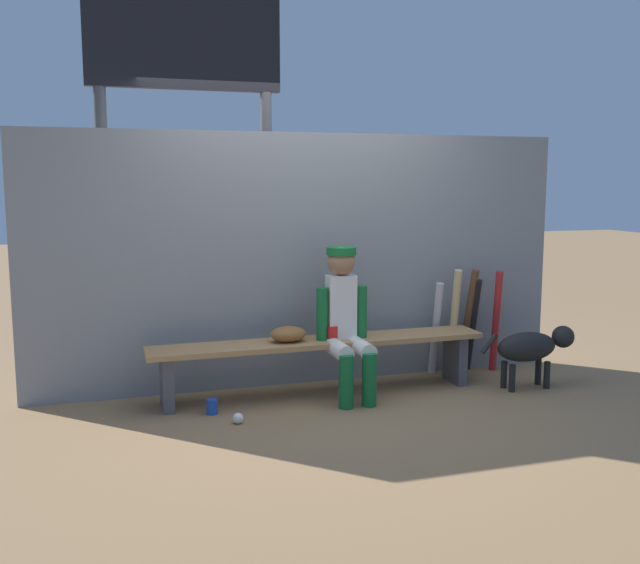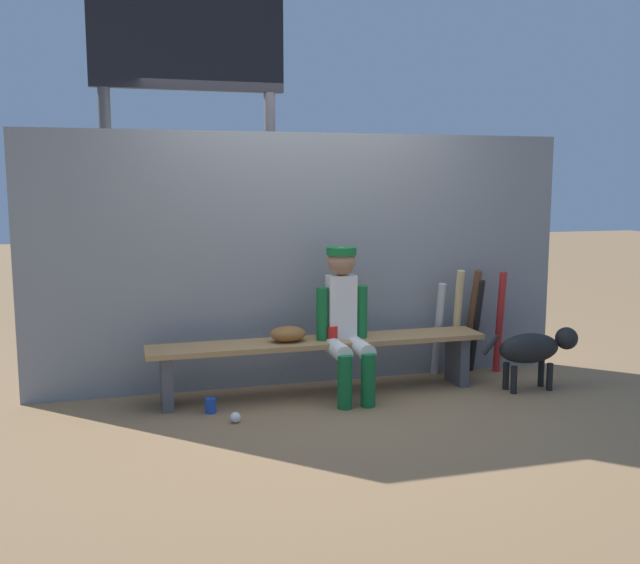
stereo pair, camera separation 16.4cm
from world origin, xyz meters
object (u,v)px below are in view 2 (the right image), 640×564
Objects in this scene: cup_on_bench at (332,333)px; bat_aluminum_silver at (438,329)px; baseball_glove at (288,334)px; scoreboard at (195,79)px; dugout_bench at (320,351)px; bat_aluminum_red at (500,322)px; cup_on_ground at (211,405)px; bat_wood_dark at (471,321)px; player_seated at (346,317)px; bat_aluminum_black at (476,326)px; dog at (535,348)px; bat_wood_natural at (456,323)px; baseball at (235,417)px.

bat_aluminum_silver is at bearing 16.32° from cup_on_bench.
scoreboard is at bearing 116.28° from baseball_glove.
baseball_glove is at bearing 171.03° from cup_on_bench.
dugout_bench is at bearing 147.65° from cup_on_bench.
cup_on_ground is (-2.55, -0.43, -0.39)m from bat_aluminum_red.
bat_aluminum_silver is 0.31m from bat_wood_dark.
cup_on_bench is at bearing -170.62° from bat_aluminum_red.
cup_on_ground is (-1.05, -0.11, -0.57)m from player_seated.
bat_wood_dark reaches higher than baseball_glove.
bat_aluminum_black is 0.62m from dog.
scoreboard reaches higher than bat_wood_natural.
bat_aluminum_silver is at bearing 21.21° from baseball.
player_seated is 1.15m from baseball.
player_seated is 1.42× the size of bat_aluminum_silver.
bat_wood_dark reaches higher than bat_aluminum_silver.
player_seated reaches higher than baseball_glove.
bat_aluminum_red is (0.25, -0.05, -0.01)m from bat_wood_dark.
dugout_bench is 1.69m from bat_aluminum_red.
baseball is at bearing -153.12° from cup_on_bench.
bat_wood_natural is at bearing -166.51° from bat_aluminum_black.
scoreboard is at bearing 156.45° from bat_wood_natural.
player_seated is 1.36m from bat_aluminum_black.
bat_wood_dark is (1.25, 0.36, -0.17)m from player_seated.
baseball is at bearing -61.72° from cup_on_ground.
player_seated is 1.55m from bat_aluminum_red.
bat_aluminum_silver is 0.56m from bat_aluminum_red.
bat_aluminum_silver is at bearing 134.69° from dog.
bat_wood_dark is at bearing 18.57° from baseball.
bat_aluminum_black reaches higher than dog.
bat_wood_natural reaches higher than bat_aluminum_red.
bat_aluminum_black is at bearing -20.48° from scoreboard.
baseball is 0.67× the size of cup_on_ground.
baseball_glove is at bearing 170.36° from dog.
cup_on_ground is (-0.88, -0.22, -0.29)m from dugout_bench.
dog is (0.57, -0.58, -0.07)m from bat_aluminum_silver.
bat_aluminum_silver is at bearing 160.76° from bat_wood_natural.
baseball is at bearing -161.94° from bat_aluminum_black.
baseball is at bearing -164.25° from bat_aluminum_red.
bat_wood_natural is at bearing 10.97° from cup_on_ground.
bat_aluminum_red reaches higher than bat_aluminum_silver.
scoreboard is (-2.26, 0.84, 2.10)m from bat_aluminum_black.
scoreboard is at bearing 150.17° from dog.
player_seated is at bearing -14.36° from baseball_glove.
cup_on_ground is 0.13× the size of dog.
dugout_bench reaches higher than cup_on_ground.
baseball_glove is at bearing -173.80° from bat_aluminum_red.
dog is (0.43, -0.53, -0.13)m from bat_wood_natural.
cup_on_ground is (-0.63, -0.22, -0.44)m from baseball_glove.
bat_aluminum_black is at bearing 18.06° from baseball.
cup_on_ground is 1.00× the size of cup_on_bench.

